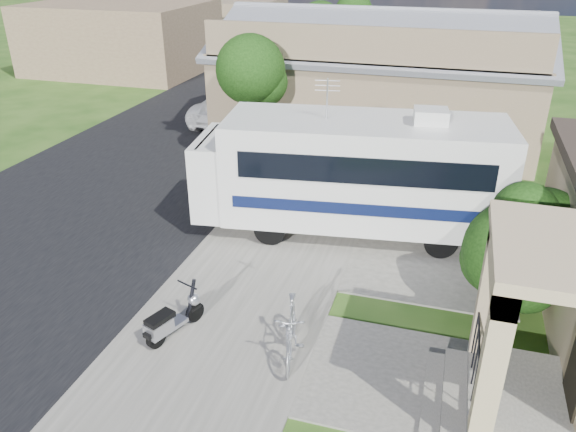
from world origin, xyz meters
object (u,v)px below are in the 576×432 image
(bicycle, at_px, (291,332))
(pickup_truck, at_px, (236,105))
(garden_hose, at_px, (461,373))
(motorhome, at_px, (352,171))
(shrub, at_px, (521,248))
(van, at_px, (277,70))
(scooter, at_px, (171,320))

(bicycle, xyz_separation_m, pickup_truck, (-6.83, 14.54, 0.17))
(pickup_truck, distance_m, garden_hose, 17.39)
(motorhome, relative_size, shrub, 2.78)
(motorhome, height_order, bicycle, motorhome)
(shrub, relative_size, bicycle, 1.57)
(shrub, bearing_deg, bicycle, -145.27)
(motorhome, bearing_deg, van, 106.77)
(van, bearing_deg, garden_hose, -75.73)
(bicycle, relative_size, garden_hose, 5.49)
(bicycle, bearing_deg, van, 95.82)
(bicycle, bearing_deg, pickup_truck, 102.62)
(van, relative_size, garden_hose, 19.02)
(motorhome, height_order, pickup_truck, motorhome)
(motorhome, relative_size, scooter, 5.66)
(garden_hose, bearing_deg, bicycle, -173.42)
(scooter, height_order, garden_hose, scooter)
(shrub, height_order, scooter, shrub)
(motorhome, xyz_separation_m, garden_hose, (3.16, -5.22, -1.73))
(pickup_truck, bearing_deg, motorhome, 131.50)
(motorhome, xyz_separation_m, scooter, (-2.55, -5.76, -1.35))
(shrub, height_order, garden_hose, shrub)
(shrub, bearing_deg, garden_hose, -110.85)
(shrub, bearing_deg, pickup_truck, 133.46)
(shrub, distance_m, van, 21.53)
(scooter, distance_m, van, 21.91)
(van, bearing_deg, pickup_truck, -100.00)
(motorhome, relative_size, garden_hose, 24.03)
(motorhome, relative_size, bicycle, 4.38)
(shrub, bearing_deg, scooter, -155.29)
(shrub, relative_size, van, 0.45)
(pickup_truck, bearing_deg, bicycle, 119.04)
(shrub, height_order, van, shrub)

